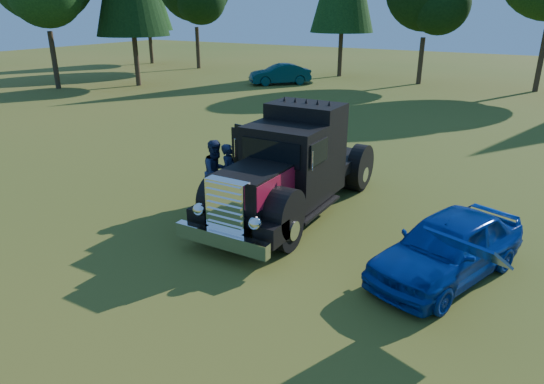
{
  "coord_description": "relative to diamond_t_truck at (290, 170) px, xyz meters",
  "views": [
    {
      "loc": [
        5.41,
        -8.83,
        5.52
      ],
      "look_at": [
        -0.58,
        1.38,
        1.0
      ],
      "focal_mm": 32.0,
      "sensor_mm": 36.0,
      "label": 1
    }
  ],
  "objects": [
    {
      "name": "distant_teal_car",
      "position": [
        -12.46,
        21.4,
        -0.53
      ],
      "size": [
        4.37,
        4.35,
        1.51
      ],
      "primitive_type": "imported",
      "rotation": [
        0.0,
        0.0,
        -0.79
      ],
      "color": "#093B34",
      "rests_on": "ground"
    },
    {
      "name": "hotrod_coupe",
      "position": [
        4.61,
        -1.4,
        -0.56
      ],
      "size": [
        3.0,
        4.53,
        1.89
      ],
      "color": "#0847BC",
      "rests_on": "ground"
    },
    {
      "name": "spectator_near",
      "position": [
        -1.96,
        -0.19,
        -0.38
      ],
      "size": [
        0.58,
        0.74,
        1.79
      ],
      "primitive_type": "imported",
      "rotation": [
        0.0,
        0.0,
        1.83
      ],
      "color": "#1D2344",
      "rests_on": "ground"
    },
    {
      "name": "diamond_t_truck",
      "position": [
        0.0,
        0.0,
        0.0
      ],
      "size": [
        3.37,
        7.16,
        3.0
      ],
      "color": "black",
      "rests_on": "ground"
    },
    {
      "name": "spectator_far",
      "position": [
        -2.17,
        -0.53,
        -0.3
      ],
      "size": [
        0.97,
        1.12,
        1.96
      ],
      "primitive_type": "imported",
      "rotation": [
        0.0,
        0.0,
        1.3
      ],
      "color": "#1E2E48",
      "rests_on": "ground"
    },
    {
      "name": "ground",
      "position": [
        0.64,
        -2.49,
        -1.28
      ],
      "size": [
        120.0,
        120.0,
        0.0
      ],
      "primitive_type": "plane",
      "color": "#3A5418",
      "rests_on": "ground"
    }
  ]
}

